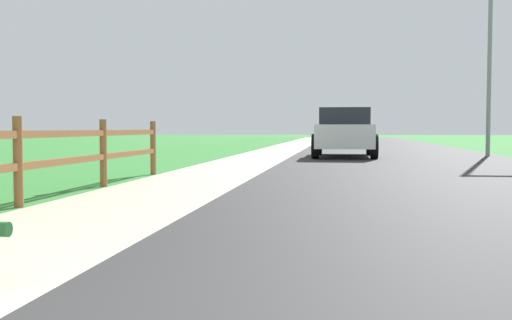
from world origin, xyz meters
The scene contains 9 objects.
ground_plane centered at (0.00, 25.00, 0.00)m, with size 120.00×120.00×0.00m, color #327E32.
road_asphalt centered at (3.50, 27.00, 0.00)m, with size 7.00×66.00×0.01m, color #2C2C2C.
curb_concrete centered at (-3.00, 27.00, 0.00)m, with size 6.00×66.00×0.01m, color #BBB198.
grass_verge centered at (-4.50, 27.00, 0.01)m, with size 5.00×66.00×0.00m, color #327E32.
rail_fence centered at (-2.07, 4.85, 0.62)m, with size 0.11×10.27×1.06m.
parked_suv_white centered at (1.70, 18.29, 0.80)m, with size 1.98×4.62×1.56m.
parked_car_beige centered at (1.91, 29.17, 0.80)m, with size 2.20×4.29×1.54m.
parked_car_black centered at (1.77, 39.82, 0.81)m, with size 2.09×4.66×1.63m.
street_lamp centered at (6.55, 19.53, 4.11)m, with size 1.17×0.20×6.99m.
Camera 1 is at (1.62, -1.72, 0.92)m, focal length 42.89 mm.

